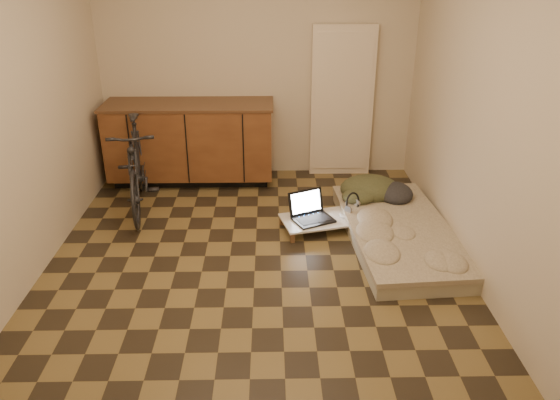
{
  "coord_description": "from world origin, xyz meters",
  "views": [
    {
      "loc": [
        0.14,
        -4.11,
        2.42
      ],
      "look_at": [
        0.21,
        -0.04,
        0.55
      ],
      "focal_mm": 35.0,
      "sensor_mm": 36.0,
      "label": 1
    }
  ],
  "objects_px": {
    "lap_desk": "(317,220)",
    "laptop": "(311,214)",
    "futon": "(399,232)",
    "bicycle": "(136,161)"
  },
  "relations": [
    {
      "from": "lap_desk",
      "to": "laptop",
      "type": "xyz_separation_m",
      "value": [
        -0.06,
        0.01,
        0.06
      ]
    },
    {
      "from": "futon",
      "to": "laptop",
      "type": "height_order",
      "value": "laptop"
    },
    {
      "from": "laptop",
      "to": "futon",
      "type": "bearing_deg",
      "value": -42.31
    },
    {
      "from": "futon",
      "to": "laptop",
      "type": "xyz_separation_m",
      "value": [
        -0.79,
        0.24,
        0.08
      ]
    },
    {
      "from": "futon",
      "to": "lap_desk",
      "type": "relative_size",
      "value": 2.61
    },
    {
      "from": "bicycle",
      "to": "lap_desk",
      "type": "distance_m",
      "value": 1.89
    },
    {
      "from": "futon",
      "to": "bicycle",
      "type": "bearing_deg",
      "value": 159.29
    },
    {
      "from": "bicycle",
      "to": "futon",
      "type": "bearing_deg",
      "value": -25.98
    },
    {
      "from": "bicycle",
      "to": "laptop",
      "type": "bearing_deg",
      "value": -25.71
    },
    {
      "from": "lap_desk",
      "to": "futon",
      "type": "bearing_deg",
      "value": -31.81
    }
  ]
}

